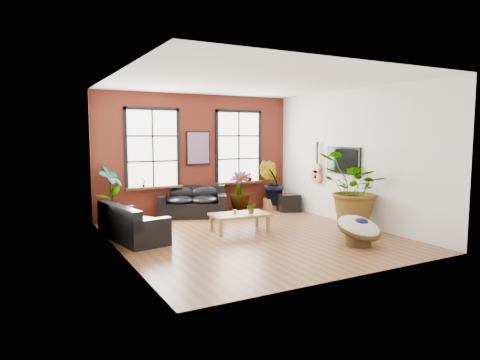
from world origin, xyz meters
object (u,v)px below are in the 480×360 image
object	(u,v)px
sofa_back	(193,203)
coffee_table	(240,216)
sofa_left	(130,224)
papasan_chair	(359,229)

from	to	relation	value
sofa_back	coffee_table	world-z (taller)	sofa_back
sofa_back	sofa_left	size ratio (longest dim) A/B	0.98
sofa_left	papasan_chair	distance (m)	4.96
coffee_table	papasan_chair	size ratio (longest dim) A/B	1.36
coffee_table	papasan_chair	world-z (taller)	papasan_chair
sofa_back	papasan_chair	size ratio (longest dim) A/B	1.99
sofa_left	sofa_back	bearing A→B (deg)	-59.26
sofa_back	sofa_left	xyz separation A→B (m)	(-2.24, -1.91, -0.03)
sofa_left	papasan_chair	xyz separation A→B (m)	(4.11, -2.77, -0.01)
sofa_left	coffee_table	world-z (taller)	sofa_left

